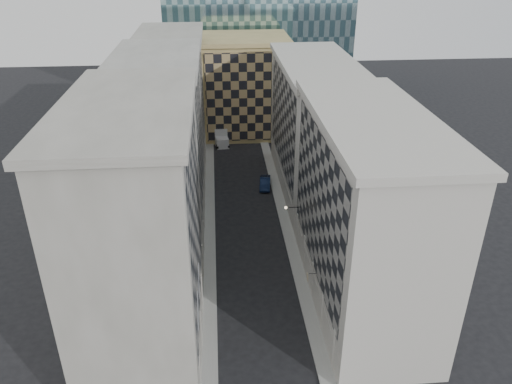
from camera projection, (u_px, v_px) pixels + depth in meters
sidewalk_west at (210, 229)px, 67.74m from camera, size 1.50×100.00×0.15m
sidewalk_east at (286, 225)px, 68.51m from camera, size 1.50×100.00×0.15m
bldg_left_a at (142, 229)px, 45.11m from camera, size 10.80×22.80×23.70m
bldg_left_b at (163, 144)px, 64.85m from camera, size 10.80×22.80×22.70m
bldg_left_c at (174, 99)px, 84.59m from camera, size 10.80×22.80×21.70m
bldg_right_a at (364, 212)px, 50.95m from camera, size 10.80×26.80×20.70m
bldg_right_b at (314, 127)px, 75.11m from camera, size 10.80×28.80×19.70m
tan_block at (245, 86)px, 97.61m from camera, size 16.80×14.80×18.80m
flagpoles_left at (198, 295)px, 42.79m from camera, size 0.10×6.33×2.33m
bracket_lamp at (287, 208)px, 60.33m from camera, size 1.98×0.36×0.36m
box_truck at (221, 137)px, 95.24m from camera, size 3.06×6.05×3.19m
dark_car at (265, 183)px, 78.71m from camera, size 2.21×4.85×1.54m
shop_sign at (308, 277)px, 51.98m from camera, size 0.98×0.73×0.81m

